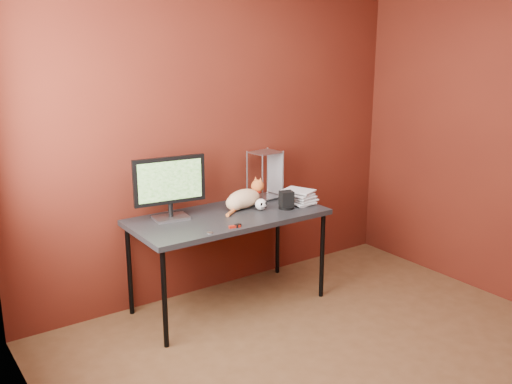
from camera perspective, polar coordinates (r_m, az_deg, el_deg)
room at (r=3.25m, az=12.33°, el=4.02°), size 3.52×3.52×2.61m
desk at (r=4.38m, az=-2.78°, el=-2.90°), size 1.50×0.70×0.75m
monitor at (r=4.23m, az=-8.63°, el=0.72°), size 0.54×0.20×0.47m
cat at (r=4.51m, az=-1.22°, el=-0.65°), size 0.45×0.26×0.22m
skull_mug at (r=4.46m, az=0.51°, el=-1.24°), size 0.09×0.09×0.09m
speaker at (r=4.50m, az=3.06°, el=-0.86°), size 0.12×0.12×0.14m
book_stack at (r=4.49m, az=3.64°, el=6.13°), size 0.26×0.29×1.20m
wire_rack at (r=4.76m, az=0.91°, el=1.74°), size 0.26×0.22×0.40m
pocket_knife at (r=4.06m, az=-2.14°, el=-3.47°), size 0.09×0.04×0.02m
black_gadget at (r=4.07m, az=-1.84°, el=-3.37°), size 0.05×0.04×0.02m
washer at (r=3.96m, az=-4.64°, el=-4.09°), size 0.04×0.04×0.00m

